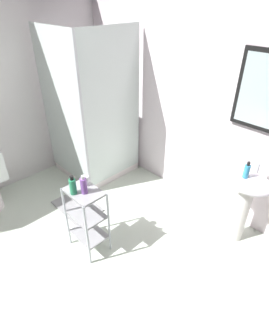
# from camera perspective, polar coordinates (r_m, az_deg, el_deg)

# --- Properties ---
(ground_plane) EXTENTS (4.20, 4.20, 0.02)m
(ground_plane) POSITION_cam_1_polar(r_m,az_deg,el_deg) (2.94, -12.78, -19.89)
(ground_plane) COLOR silver
(wall_back) EXTENTS (4.20, 0.14, 2.50)m
(wall_back) POSITION_cam_1_polar(r_m,az_deg,el_deg) (3.25, 13.27, 13.54)
(wall_back) COLOR white
(wall_back) RESTS_ON ground_plane
(shower_stall) EXTENTS (0.92, 0.92, 2.00)m
(shower_stall) POSITION_cam_1_polar(r_m,az_deg,el_deg) (3.91, -8.66, 4.78)
(shower_stall) COLOR white
(shower_stall) RESTS_ON ground_plane
(pedestal_sink) EXTENTS (0.46, 0.37, 0.81)m
(pedestal_sink) POSITION_cam_1_polar(r_m,az_deg,el_deg) (2.94, 22.23, -5.48)
(pedestal_sink) COLOR white
(pedestal_sink) RESTS_ON ground_plane
(sink_faucet) EXTENTS (0.03, 0.03, 0.10)m
(sink_faucet) POSITION_cam_1_polar(r_m,az_deg,el_deg) (2.89, 24.44, -0.01)
(sink_faucet) COLOR silver
(sink_faucet) RESTS_ON pedestal_sink
(storage_cart) EXTENTS (0.38, 0.28, 0.74)m
(storage_cart) POSITION_cam_1_polar(r_m,az_deg,el_deg) (2.77, -9.98, -9.74)
(storage_cart) COLOR silver
(storage_cart) RESTS_ON ground_plane
(hand_soap_bottle) EXTENTS (0.05, 0.05, 0.17)m
(hand_soap_bottle) POSITION_cam_1_polar(r_m,az_deg,el_deg) (2.76, 22.45, -0.55)
(hand_soap_bottle) COLOR #389ED1
(hand_soap_bottle) RESTS_ON pedestal_sink
(conditioner_bottle_purple) EXTENTS (0.06, 0.06, 0.19)m
(conditioner_bottle_purple) POSITION_cam_1_polar(r_m,az_deg,el_deg) (2.50, -10.60, -3.59)
(conditioner_bottle_purple) COLOR #8650AD
(conditioner_bottle_purple) RESTS_ON storage_cart
(body_wash_bottle_green) EXTENTS (0.06, 0.06, 0.19)m
(body_wash_bottle_green) POSITION_cam_1_polar(r_m,az_deg,el_deg) (2.52, -12.81, -3.70)
(body_wash_bottle_green) COLOR #298F60
(body_wash_bottle_green) RESTS_ON storage_cart
(rinse_cup) EXTENTS (0.07, 0.07, 0.10)m
(rinse_cup) POSITION_cam_1_polar(r_m,az_deg,el_deg) (2.62, -10.23, -2.60)
(rinse_cup) COLOR silver
(rinse_cup) RESTS_ON storage_cart
(bath_mat) EXTENTS (0.60, 0.40, 0.02)m
(bath_mat) POSITION_cam_1_polar(r_m,az_deg,el_deg) (3.55, -11.96, -7.85)
(bath_mat) COLOR gray
(bath_mat) RESTS_ON ground_plane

